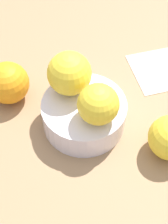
{
  "coord_description": "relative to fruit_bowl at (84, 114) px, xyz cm",
  "views": [
    {
      "loc": [
        9.88,
        36.65,
        53.85
      ],
      "look_at": [
        0.0,
        0.0,
        3.43
      ],
      "focal_mm": 53.85,
      "sensor_mm": 36.0,
      "label": 1
    }
  ],
  "objects": [
    {
      "name": "orange_in_bowl_1",
      "position": [
        -1.6,
        3.35,
        6.63
      ],
      "size": [
        7.3,
        7.3,
        7.3
      ],
      "primitive_type": "sphere",
      "color": "yellow",
      "rests_on": "fruit_bowl"
    },
    {
      "name": "folded_napkin",
      "position": [
        -20.19,
        -9.32,
        -2.58
      ],
      "size": [
        12.48,
        12.48,
        0.3
      ],
      "primitive_type": "cube",
      "rotation": [
        0.0,
        0.0,
        -0.0
      ],
      "color": "beige",
      "rests_on": "ground_plane"
    },
    {
      "name": "ground_plane",
      "position": [
        0.0,
        0.0,
        -3.73
      ],
      "size": [
        110.0,
        110.0,
        2.0
      ],
      "primitive_type": "cube",
      "color": "#997551"
    },
    {
      "name": "orange_loose_1",
      "position": [
        12.82,
        -10.31,
        1.51
      ],
      "size": [
        8.48,
        8.48,
        8.48
      ],
      "primitive_type": "sphere",
      "color": "orange",
      "rests_on": "ground_plane"
    },
    {
      "name": "fruit_bowl",
      "position": [
        0.0,
        0.0,
        0.0
      ],
      "size": [
        15.91,
        15.91,
        5.71
      ],
      "color": "silver",
      "rests_on": "ground_plane"
    },
    {
      "name": "orange_in_bowl_0",
      "position": [
        1.53,
        -4.46,
        7.06
      ],
      "size": [
        8.15,
        8.15,
        8.15
      ],
      "primitive_type": "sphere",
      "color": "yellow",
      "rests_on": "fruit_bowl"
    }
  ]
}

